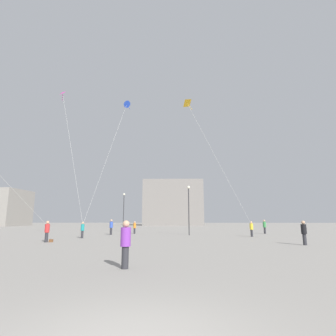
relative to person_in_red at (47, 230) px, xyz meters
name	(u,v)px	position (x,y,z in m)	size (l,w,h in m)	color
person_in_red	(47,230)	(0.00, 0.00, 0.00)	(0.37, 0.37, 1.70)	#2D2D33
person_in_blue	(111,226)	(2.53, 10.94, 0.06)	(0.40, 0.40, 1.82)	#2D2D33
person_in_purple	(126,242)	(8.68, -11.44, 0.04)	(0.39, 0.39, 1.77)	#2D2D33
person_in_orange	(135,227)	(5.03, 13.20, -0.06)	(0.35, 0.35, 1.59)	#2D2D33
person_in_black	(304,232)	(19.78, -1.67, 0.01)	(0.38, 0.38, 1.72)	#2D2D33
person_in_yellow	(251,228)	(18.53, 7.81, -0.04)	(0.36, 0.36, 1.63)	#2D2D33
person_in_teal	(83,229)	(1.18, 4.90, -0.07)	(0.34, 0.34, 1.58)	#2D2D33
person_in_green	(265,226)	(21.92, 14.16, 0.04)	(0.39, 0.39, 1.78)	#2D2D33
kite_magenta_diamond	(63,96)	(-1.60, 4.33, 13.87)	(3.36, 1.07, 14.22)	#D12899
kite_amber_delta	(189,107)	(11.83, 2.82, 11.75)	(7.41, 5.82, 12.03)	yellow
kite_cobalt_diamond	(126,107)	(4.83, 6.37, 13.49)	(4.23, 2.02, 13.82)	blue
building_centre_hall	(173,203)	(8.98, 64.19, 6.14)	(18.89, 10.12, 14.14)	gray
lamppost_east	(189,202)	(11.94, 10.38, 2.89)	(0.36, 0.36, 5.83)	#2D2D30
lamppost_west	(124,206)	(2.00, 20.68, 2.97)	(0.36, 0.36, 5.96)	#2D2D30
handbag_beside_flyer	(51,241)	(0.35, 0.10, -0.81)	(0.32, 0.14, 0.24)	brown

